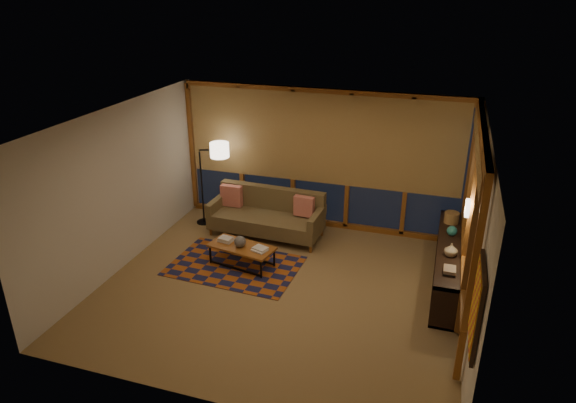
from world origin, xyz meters
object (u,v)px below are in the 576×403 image
(sofa, at_px, (266,215))
(coffee_table, at_px, (242,256))
(bookshelf, at_px, (448,263))
(floor_lamp, at_px, (202,184))

(sofa, relative_size, coffee_table, 1.90)
(sofa, bearing_deg, bookshelf, -8.85)
(sofa, xyz_separation_m, bookshelf, (3.32, -0.66, -0.10))
(floor_lamp, height_order, bookshelf, floor_lamp)
(bookshelf, bearing_deg, sofa, 168.76)
(coffee_table, bearing_deg, sofa, 100.53)
(coffee_table, height_order, bookshelf, bookshelf)
(coffee_table, relative_size, floor_lamp, 0.66)
(coffee_table, relative_size, bookshelf, 0.42)
(coffee_table, distance_m, floor_lamp, 2.03)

